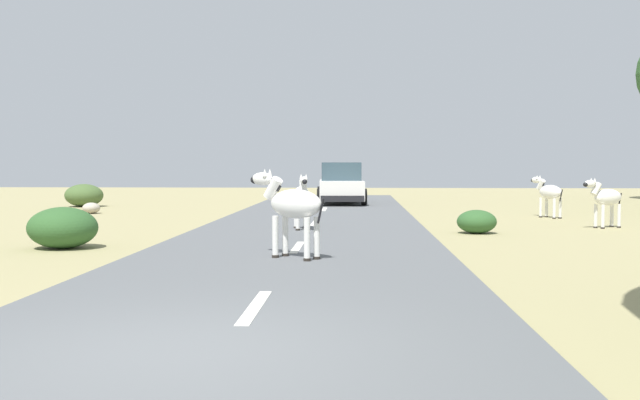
# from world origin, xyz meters

# --- Properties ---
(ground_plane) EXTENTS (90.00, 90.00, 0.00)m
(ground_plane) POSITION_xyz_m (0.00, 0.00, 0.00)
(ground_plane) COLOR #998E60
(road) EXTENTS (6.00, 64.00, 0.05)m
(road) POSITION_xyz_m (0.39, 0.00, 0.03)
(road) COLOR #56595B
(road) RESTS_ON ground_plane
(lane_markings) EXTENTS (0.16, 56.00, 0.01)m
(lane_markings) POSITION_xyz_m (0.39, -1.00, 0.05)
(lane_markings) COLOR silver
(lane_markings) RESTS_ON road
(zebra_0) EXTENTS (0.55, 1.52, 1.44)m
(zebra_0) POSITION_xyz_m (0.19, 11.90, 0.91)
(zebra_0) COLOR silver
(zebra_0) RESTS_ON road
(zebra_1) EXTENTS (0.86, 1.34, 1.37)m
(zebra_1) POSITION_xyz_m (7.74, 16.88, 0.81)
(zebra_1) COLOR silver
(zebra_1) RESTS_ON ground_plane
(zebra_2) EXTENTS (1.32, 0.92, 1.37)m
(zebra_2) POSITION_xyz_m (8.30, 13.29, 0.81)
(zebra_2) COLOR silver
(zebra_2) RESTS_ON ground_plane
(zebra_3) EXTENTS (1.50, 1.15, 1.60)m
(zebra_3) POSITION_xyz_m (0.43, 6.37, 1.00)
(zebra_3) COLOR silver
(zebra_3) RESTS_ON road
(car_0) EXTENTS (2.17, 4.42, 1.74)m
(car_0) POSITION_xyz_m (0.93, 23.96, 0.85)
(car_0) COLOR white
(car_0) RESTS_ON road
(bush_0) EXTENTS (1.42, 1.28, 0.85)m
(bush_0) POSITION_xyz_m (-4.43, 7.98, 0.43)
(bush_0) COLOR #2D5628
(bush_0) RESTS_ON ground_plane
(bush_1) EXTENTS (1.53, 1.38, 0.92)m
(bush_1) POSITION_xyz_m (-9.42, 21.95, 0.46)
(bush_1) COLOR #425B2D
(bush_1) RESTS_ON ground_plane
(bush_3) EXTENTS (0.98, 0.89, 0.59)m
(bush_3) POSITION_xyz_m (4.58, 11.59, 0.30)
(bush_3) COLOR #2D5628
(bush_3) RESTS_ON ground_plane
(rock_1) EXTENTS (0.60, 0.60, 0.39)m
(rock_1) POSITION_xyz_m (-7.65, 18.05, 0.19)
(rock_1) COLOR #A89E8C
(rock_1) RESTS_ON ground_plane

